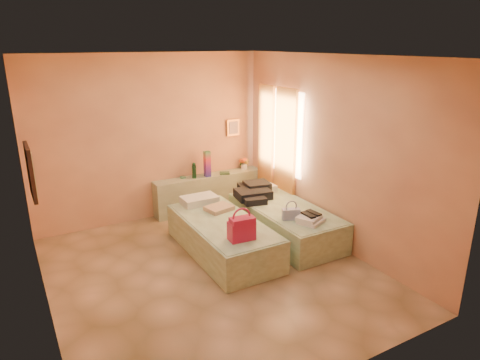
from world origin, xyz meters
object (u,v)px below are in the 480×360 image
object	(u,v)px
water_bottle	(194,171)
towel_stack	(311,219)
green_book	(225,173)
magenta_handbag	(242,228)
bed_right	(285,222)
flower_vase	(244,162)
blue_handbag	(291,214)
headboard_ledge	(209,192)
bed_left	(223,237)

from	to	relation	value
water_bottle	towel_stack	size ratio (longest dim) A/B	0.76
green_book	magenta_handbag	bearing A→B (deg)	-89.55
towel_stack	bed_right	bearing A→B (deg)	87.06
bed_right	towel_stack	size ratio (longest dim) A/B	5.71
green_book	flower_vase	distance (m)	0.50
blue_handbag	magenta_handbag	bearing A→B (deg)	-143.50
green_book	flower_vase	bearing A→B (deg)	35.15
water_bottle	magenta_handbag	distance (m)	2.32
headboard_ledge	magenta_handbag	xyz separation A→B (m)	(-0.64, -2.32, 0.33)
bed_left	flower_vase	bearing A→B (deg)	51.76
flower_vase	blue_handbag	world-z (taller)	flower_vase
bed_left	blue_handbag	distance (m)	1.04
bed_left	bed_right	bearing A→B (deg)	-0.11
water_bottle	magenta_handbag	bearing A→B (deg)	-98.55
bed_right	blue_handbag	distance (m)	0.58
headboard_ledge	blue_handbag	world-z (taller)	blue_handbag
headboard_ledge	flower_vase	xyz separation A→B (m)	(0.76, 0.03, 0.45)
bed_left	towel_stack	size ratio (longest dim) A/B	5.71
green_book	blue_handbag	bearing A→B (deg)	-66.44
flower_vase	towel_stack	world-z (taller)	flower_vase
green_book	headboard_ledge	bearing A→B (deg)	-171.78
flower_vase	bed_right	bearing A→B (deg)	-98.02
magenta_handbag	blue_handbag	bearing A→B (deg)	18.08
flower_vase	blue_handbag	bearing A→B (deg)	-102.00
towel_stack	green_book	bearing A→B (deg)	95.07
bed_right	towel_stack	bearing A→B (deg)	-92.77
blue_handbag	flower_vase	bearing A→B (deg)	101.26
bed_left	flower_vase	distance (m)	2.22
headboard_ledge	magenta_handbag	size ratio (longest dim) A/B	6.09
bed_left	water_bottle	size ratio (longest dim) A/B	7.50
green_book	blue_handbag	xyz separation A→B (m)	(0.02, -2.02, -0.08)
green_book	towel_stack	bearing A→B (deg)	-62.00
flower_vase	water_bottle	bearing A→B (deg)	-176.73
headboard_ledge	bed_right	world-z (taller)	headboard_ledge
bed_left	water_bottle	world-z (taller)	water_bottle
bed_right	water_bottle	world-z (taller)	water_bottle
bed_left	green_book	size ratio (longest dim) A/B	11.28
green_book	towel_stack	world-z (taller)	green_book
green_book	magenta_handbag	size ratio (longest dim) A/B	0.53
magenta_handbag	towel_stack	world-z (taller)	magenta_handbag
bed_right	magenta_handbag	world-z (taller)	magenta_handbag
water_bottle	towel_stack	world-z (taller)	water_bottle
water_bottle	blue_handbag	bearing A→B (deg)	-73.60
bed_left	magenta_handbag	distance (m)	0.78
bed_left	flower_vase	size ratio (longest dim) A/B	7.70
flower_vase	towel_stack	bearing A→B (deg)	-96.59
headboard_ledge	flower_vase	world-z (taller)	flower_vase
bed_left	green_book	distance (m)	1.86
headboard_ledge	magenta_handbag	distance (m)	2.43
water_bottle	blue_handbag	distance (m)	2.16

